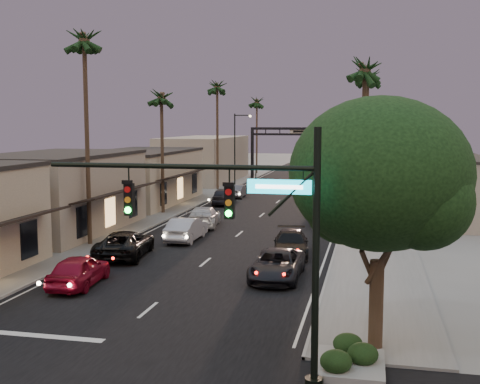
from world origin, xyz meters
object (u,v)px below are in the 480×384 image
at_px(corner_tree, 382,180).
at_px(streetlight_left, 237,144).
at_px(palm_lb, 84,34).
at_px(palm_far, 257,99).
at_px(palm_lc, 161,93).
at_px(oncoming_red, 79,270).
at_px(oncoming_pickup, 125,244).
at_px(streetlight_right, 348,150).
at_px(palm_ld, 217,84).
at_px(palm_ra, 365,63).
at_px(oncoming_silver, 186,229).
at_px(curbside_black, 291,244).
at_px(curbside_near, 277,265).
at_px(palm_rc, 369,102).
at_px(arch, 305,140).
at_px(traffic_signal, 252,218).
at_px(palm_rb, 368,73).

height_order(corner_tree, streetlight_left, streetlight_left).
bearing_deg(corner_tree, palm_lb, 141.17).
bearing_deg(palm_far, palm_lc, -90.41).
height_order(streetlight_left, oncoming_red, streetlight_left).
bearing_deg(oncoming_pickup, streetlight_left, -94.92).
bearing_deg(streetlight_right, palm_ld, 147.21).
xyz_separation_m(palm_ld, palm_ra, (17.20, -31.00, -0.97)).
bearing_deg(streetlight_right, oncoming_red, -109.80).
bearing_deg(oncoming_red, oncoming_silver, -102.74).
bearing_deg(oncoming_silver, palm_ld, -79.20).
relative_size(oncoming_silver, curbside_black, 0.95).
height_order(curbside_near, curbside_black, curbside_black).
bearing_deg(palm_lb, corner_tree, -38.83).
distance_m(palm_ra, palm_rc, 40.01).
xyz_separation_m(arch, palm_far, (-8.30, 8.00, 5.91)).
height_order(palm_ld, palm_far, palm_ld).
height_order(corner_tree, oncoming_pickup, corner_tree).
distance_m(streetlight_right, curbside_near, 29.18).
xyz_separation_m(streetlight_left, oncoming_pickup, (1.88, -38.63, -4.54)).
height_order(palm_lc, oncoming_silver, palm_lc).
bearing_deg(traffic_signal, streetlight_right, 88.28).
height_order(traffic_signal, oncoming_silver, traffic_signal).
relative_size(corner_tree, curbside_black, 1.75).
relative_size(streetlight_right, oncoming_silver, 1.87).
relative_size(palm_rb, curbside_near, 2.72).
height_order(arch, palm_ld, palm_ld).
relative_size(arch, palm_ld, 1.07).
relative_size(traffic_signal, curbside_black, 1.69).
relative_size(palm_lb, palm_lc, 1.25).
xyz_separation_m(palm_lc, palm_far, (0.30, 42.00, 0.97)).
bearing_deg(palm_ra, oncoming_pickup, -161.25).
height_order(palm_ld, oncoming_red, palm_ld).
bearing_deg(oncoming_silver, oncoming_pickup, 69.64).
xyz_separation_m(oncoming_red, oncoming_pickup, (-0.39, 6.50, 0.00)).
height_order(palm_rc, curbside_black, palm_rc).
relative_size(arch, palm_ra, 1.15).
distance_m(corner_tree, oncoming_red, 16.00).
height_order(traffic_signal, curbside_near, traffic_signal).
distance_m(palm_lb, palm_lc, 14.30).
xyz_separation_m(palm_lb, palm_rb, (17.20, 22.00, -0.97)).
bearing_deg(oncoming_pickup, curbside_black, -173.56).
height_order(arch, curbside_black, arch).
bearing_deg(palm_lc, oncoming_pickup, -77.90).
xyz_separation_m(corner_tree, oncoming_silver, (-12.45, 17.42, -5.19)).
xyz_separation_m(palm_ra, oncoming_silver, (-11.57, 0.87, -10.65)).
xyz_separation_m(oncoming_silver, curbside_black, (7.50, -3.09, -0.06)).
relative_size(palm_lc, curbside_black, 2.42).
bearing_deg(curbside_near, palm_rc, 85.43).
relative_size(corner_tree, curbside_near, 1.68).
bearing_deg(streetlight_right, palm_lc, -149.89).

